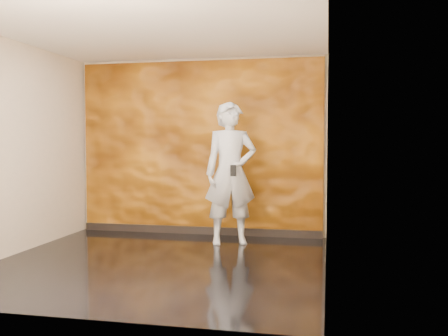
% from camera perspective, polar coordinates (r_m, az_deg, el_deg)
% --- Properties ---
extents(room, '(4.02, 4.02, 2.81)m').
position_cam_1_polar(room, '(6.09, -7.51, 2.27)').
color(room, black).
rests_on(room, ground).
extents(feature_wall, '(3.90, 0.06, 2.75)m').
position_cam_1_polar(feature_wall, '(7.97, -2.83, 2.32)').
color(feature_wall, orange).
rests_on(feature_wall, ground).
extents(baseboard, '(3.90, 0.04, 0.12)m').
position_cam_1_polar(baseboard, '(8.05, -2.88, -7.12)').
color(baseboard, black).
rests_on(baseboard, ground).
extents(man, '(0.87, 0.71, 2.05)m').
position_cam_1_polar(man, '(7.20, 0.77, -0.58)').
color(man, '#A1A7AF').
rests_on(man, ground).
extents(phone, '(0.09, 0.02, 0.16)m').
position_cam_1_polar(phone, '(6.90, 1.07, -0.30)').
color(phone, black).
rests_on(phone, man).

